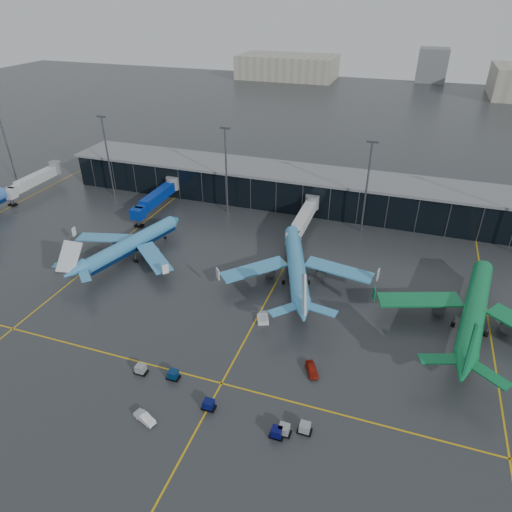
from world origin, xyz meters
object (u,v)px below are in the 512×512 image
(service_van_red, at_px, (312,369))
(service_van_white, at_px, (145,418))
(airliner_arkefly, at_px, (131,236))
(airliner_klm_near, at_px, (297,255))
(airliner_aer_lingus, at_px, (478,297))
(mobile_airstair, at_px, (263,317))
(baggage_carts, at_px, (228,405))

(service_van_red, bearing_deg, service_van_white, -167.13)
(airliner_arkefly, distance_m, service_van_white, 52.69)
(airliner_klm_near, relative_size, airliner_aer_lingus, 0.94)
(service_van_red, bearing_deg, mobile_airstair, 112.16)
(baggage_carts, bearing_deg, airliner_aer_lingus, 42.71)
(airliner_arkefly, relative_size, airliner_klm_near, 0.92)
(mobile_airstair, xyz_separation_m, service_van_white, (-9.75, -29.67, -0.11))
(airliner_aer_lingus, distance_m, mobile_airstair, 42.19)
(airliner_aer_lingus, bearing_deg, service_van_red, -130.45)
(airliner_klm_near, distance_m, service_van_white, 48.62)
(airliner_aer_lingus, bearing_deg, baggage_carts, -128.03)
(airliner_arkefly, xyz_separation_m, airliner_klm_near, (41.17, 3.07, 0.51))
(airliner_klm_near, xyz_separation_m, baggage_carts, (-0.77, -40.32, -5.64))
(airliner_arkefly, relative_size, airliner_aer_lingus, 0.86)
(airliner_aer_lingus, relative_size, service_van_red, 10.38)
(airliner_aer_lingus, xyz_separation_m, service_van_white, (-49.71, -41.79, -6.17))
(mobile_airstair, bearing_deg, airliner_arkefly, 137.10)
(baggage_carts, bearing_deg, airliner_klm_near, 88.91)
(baggage_carts, xyz_separation_m, mobile_airstair, (-1.63, 23.26, 0.01))
(airliner_arkefly, height_order, mobile_airstair, airliner_arkefly)
(baggage_carts, bearing_deg, service_van_white, -150.62)
(airliner_arkefly, bearing_deg, baggage_carts, -27.42)
(airliner_arkefly, distance_m, service_van_red, 57.44)
(service_van_white, bearing_deg, mobile_airstair, 0.97)
(airliner_klm_near, bearing_deg, airliner_aer_lingus, -25.86)
(airliner_arkefly, bearing_deg, service_van_red, -10.66)
(airliner_aer_lingus, height_order, service_van_red, airliner_aer_lingus)
(airliner_arkefly, height_order, baggage_carts, airliner_arkefly)
(airliner_arkefly, bearing_deg, airliner_aer_lingus, 13.89)
(airliner_arkefly, bearing_deg, mobile_airstair, -4.59)
(airliner_klm_near, bearing_deg, baggage_carts, -109.46)
(service_van_red, distance_m, service_van_white, 29.18)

